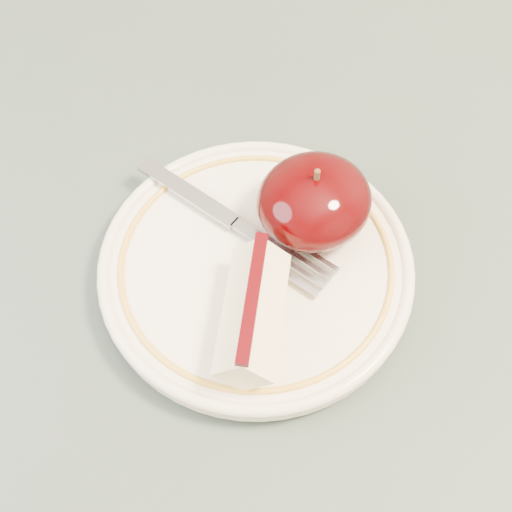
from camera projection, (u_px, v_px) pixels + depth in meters
table at (231, 301)px, 0.59m from camera, size 0.90×0.90×0.75m
plate at (256, 267)px, 0.49m from camera, size 0.22×0.22×0.02m
apple_half at (314, 201)px, 0.48m from camera, size 0.08×0.08×0.06m
apple_wedge at (253, 312)px, 0.44m from camera, size 0.09×0.09×0.04m
fork at (236, 224)px, 0.50m from camera, size 0.06×0.17×0.00m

